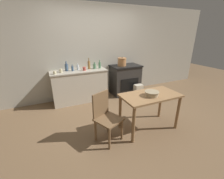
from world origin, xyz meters
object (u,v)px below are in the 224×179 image
flour_sack (138,91)px  stock_pot (122,62)px  bottle_center_right (95,66)px  cup_mid_right (55,73)px  stove (125,80)px  chair (106,116)px  mixing_bowl_large (152,93)px  work_table (150,100)px  cup_right (61,71)px  bottle_mid_left (72,68)px  bottle_center_left (67,67)px  bottle_left (89,65)px  bottle_center (78,67)px  bottle_far_left (100,65)px  cup_far_right (84,69)px

flour_sack → stock_pot: bearing=125.8°
bottle_center_right → cup_mid_right: size_ratio=2.39×
stove → flour_sack: size_ratio=2.23×
chair → mixing_bowl_large: chair is taller
work_table → bottle_center_right: bearing=104.1°
flour_sack → cup_right: bearing=166.8°
bottle_mid_left → cup_mid_right: size_ratio=2.23×
stove → mixing_bowl_large: bearing=-104.9°
work_table → bottle_center_left: bottle_center_left is taller
bottle_left → bottle_center: (-0.31, -0.00, -0.04)m
work_table → bottle_left: size_ratio=3.73×
bottle_center → cup_right: bearing=-168.6°
bottle_left → bottle_mid_left: 0.46m
chair → bottle_far_left: 1.97m
work_table → flour_sack: (0.66, 1.34, -0.41)m
chair → stove: bearing=27.9°
chair → bottle_center_right: (0.42, 1.82, 0.47)m
stock_pot → bottle_center_right: bearing=173.9°
work_table → cup_right: size_ratio=12.25×
chair → mixing_bowl_large: bearing=-31.0°
work_table → bottle_mid_left: (-1.07, 1.87, 0.33)m
bottle_mid_left → bottle_center_left: size_ratio=0.68×
bottle_mid_left → stock_pot: bearing=-3.3°
mixing_bowl_large → chair: bearing=173.3°
flour_sack → cup_far_right: size_ratio=4.21×
bottle_center_left → cup_right: bottle_center_left is taller
stove → stock_pot: size_ratio=3.47×
flour_sack → cup_mid_right: cup_mid_right is taller
bottle_left → cup_far_right: bearing=-142.5°
bottle_center_left → bottle_center_right: bearing=-4.0°
bottle_left → cup_mid_right: (-0.91, -0.19, -0.08)m
bottle_center_right → cup_right: size_ratio=2.00×
bottle_mid_left → bottle_center: (0.15, 0.04, 0.00)m
bottle_center_right → bottle_mid_left: bearing=-179.5°
stove → bottle_mid_left: bearing=178.0°
bottle_left → cup_far_right: size_ratio=3.12×
stock_pot → bottle_left: size_ratio=0.87×
chair → mixing_bowl_large: size_ratio=3.35×
bottle_left → bottle_center_left: size_ratio=1.20×
bottle_center → cup_right: (-0.45, -0.09, -0.02)m
chair → bottle_far_left: bottle_far_left is taller
cup_mid_right → bottle_center: bearing=17.3°
flour_sack → cup_mid_right: bearing=170.2°
mixing_bowl_large → bottle_center_left: bearing=121.2°
bottle_left → work_table: bearing=-72.1°
stove → work_table: 1.88m
flour_sack → mixing_bowl_large: bearing=-115.9°
stock_pot → bottle_left: (-0.95, 0.12, -0.03)m
cup_mid_right → flour_sack: bearing=-9.8°
stock_pot → cup_far_right: bearing=-179.6°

